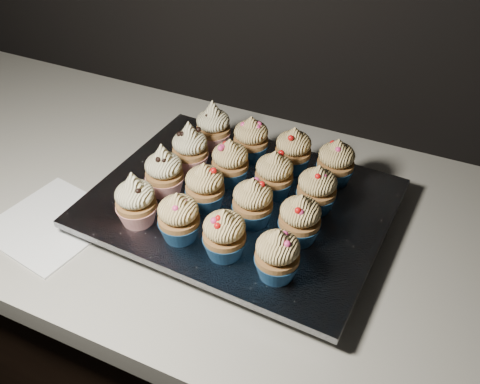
# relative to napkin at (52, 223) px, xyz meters

# --- Properties ---
(cabinet) EXTENTS (2.40, 0.60, 0.86)m
(cabinet) POSITION_rel_napkin_xyz_m (0.10, 0.16, -0.47)
(cabinet) COLOR black
(cabinet) RESTS_ON ground
(worktop) EXTENTS (2.44, 0.64, 0.04)m
(worktop) POSITION_rel_napkin_xyz_m (0.10, 0.16, -0.02)
(worktop) COLOR beige
(worktop) RESTS_ON cabinet
(napkin) EXTENTS (0.20, 0.20, 0.00)m
(napkin) POSITION_rel_napkin_xyz_m (0.00, 0.00, 0.00)
(napkin) COLOR white
(napkin) RESTS_ON worktop
(baking_tray) EXTENTS (0.44, 0.35, 0.02)m
(baking_tray) POSITION_rel_napkin_xyz_m (0.27, 0.15, 0.01)
(baking_tray) COLOR black
(baking_tray) RESTS_ON worktop
(foil_lining) EXTENTS (0.48, 0.38, 0.01)m
(foil_lining) POSITION_rel_napkin_xyz_m (0.27, 0.15, 0.03)
(foil_lining) COLOR silver
(foil_lining) RESTS_ON baking_tray
(cupcake_0) EXTENTS (0.06, 0.06, 0.10)m
(cupcake_0) POSITION_rel_napkin_xyz_m (0.15, 0.04, 0.07)
(cupcake_0) COLOR #B01F18
(cupcake_0) RESTS_ON foil_lining
(cupcake_1) EXTENTS (0.06, 0.06, 0.08)m
(cupcake_1) POSITION_rel_napkin_xyz_m (0.22, 0.04, 0.07)
(cupcake_1) COLOR navy
(cupcake_1) RESTS_ON foil_lining
(cupcake_2) EXTENTS (0.06, 0.06, 0.08)m
(cupcake_2) POSITION_rel_napkin_xyz_m (0.30, 0.03, 0.07)
(cupcake_2) COLOR navy
(cupcake_2) RESTS_ON foil_lining
(cupcake_3) EXTENTS (0.06, 0.06, 0.08)m
(cupcake_3) POSITION_rel_napkin_xyz_m (0.38, 0.03, 0.07)
(cupcake_3) COLOR navy
(cupcake_3) RESTS_ON foil_lining
(cupcake_4) EXTENTS (0.06, 0.06, 0.10)m
(cupcake_4) POSITION_rel_napkin_xyz_m (0.15, 0.12, 0.07)
(cupcake_4) COLOR #B01F18
(cupcake_4) RESTS_ON foil_lining
(cupcake_5) EXTENTS (0.06, 0.06, 0.08)m
(cupcake_5) POSITION_rel_napkin_xyz_m (0.22, 0.11, 0.07)
(cupcake_5) COLOR navy
(cupcake_5) RESTS_ON foil_lining
(cupcake_6) EXTENTS (0.06, 0.06, 0.08)m
(cupcake_6) POSITION_rel_napkin_xyz_m (0.31, 0.11, 0.07)
(cupcake_6) COLOR navy
(cupcake_6) RESTS_ON foil_lining
(cupcake_7) EXTENTS (0.06, 0.06, 0.08)m
(cupcake_7) POSITION_rel_napkin_xyz_m (0.38, 0.11, 0.07)
(cupcake_7) COLOR navy
(cupcake_7) RESTS_ON foil_lining
(cupcake_8) EXTENTS (0.06, 0.06, 0.10)m
(cupcake_8) POSITION_rel_napkin_xyz_m (0.15, 0.19, 0.07)
(cupcake_8) COLOR #B01F18
(cupcake_8) RESTS_ON foil_lining
(cupcake_9) EXTENTS (0.06, 0.06, 0.08)m
(cupcake_9) POSITION_rel_napkin_xyz_m (0.23, 0.19, 0.07)
(cupcake_9) COLOR navy
(cupcake_9) RESTS_ON foil_lining
(cupcake_10) EXTENTS (0.06, 0.06, 0.08)m
(cupcake_10) POSITION_rel_napkin_xyz_m (0.31, 0.19, 0.07)
(cupcake_10) COLOR navy
(cupcake_10) RESTS_ON foil_lining
(cupcake_11) EXTENTS (0.06, 0.06, 0.08)m
(cupcake_11) POSITION_rel_napkin_xyz_m (0.39, 0.18, 0.07)
(cupcake_11) COLOR navy
(cupcake_11) RESTS_ON foil_lining
(cupcake_12) EXTENTS (0.06, 0.06, 0.10)m
(cupcake_12) POSITION_rel_napkin_xyz_m (0.16, 0.27, 0.07)
(cupcake_12) COLOR #B01F18
(cupcake_12) RESTS_ON foil_lining
(cupcake_13) EXTENTS (0.06, 0.06, 0.08)m
(cupcake_13) POSITION_rel_napkin_xyz_m (0.24, 0.27, 0.07)
(cupcake_13) COLOR navy
(cupcake_13) RESTS_ON foil_lining
(cupcake_14) EXTENTS (0.06, 0.06, 0.08)m
(cupcake_14) POSITION_rel_napkin_xyz_m (0.31, 0.27, 0.07)
(cupcake_14) COLOR navy
(cupcake_14) RESTS_ON foil_lining
(cupcake_15) EXTENTS (0.06, 0.06, 0.08)m
(cupcake_15) POSITION_rel_napkin_xyz_m (0.39, 0.26, 0.07)
(cupcake_15) COLOR navy
(cupcake_15) RESTS_ON foil_lining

